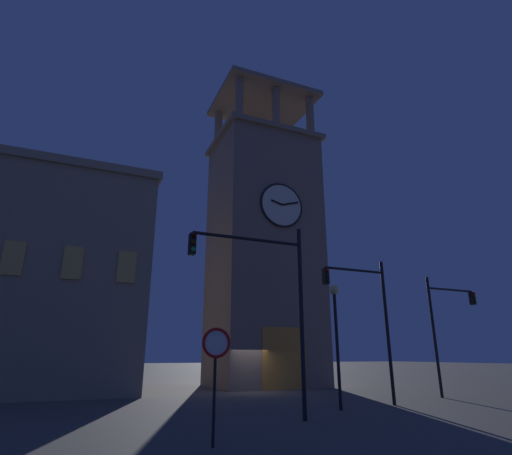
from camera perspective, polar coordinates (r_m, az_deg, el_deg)
ground_plane at (r=26.90m, az=-0.40°, el=-22.18°), size 200.00×200.00×0.00m
clocktower at (r=32.42m, az=1.07°, el=-2.93°), size 8.33×7.11×26.31m
traffic_signal_near at (r=14.95m, az=1.89°, el=-8.43°), size 4.46×0.41×6.93m
traffic_signal_mid at (r=20.33m, az=15.58°, el=-10.86°), size 3.52×0.41×6.65m
traffic_signal_far at (r=26.23m, az=25.24°, el=-11.46°), size 3.66×0.41×6.50m
street_lamp at (r=18.50m, az=11.18°, el=-12.75°), size 0.44×0.44×5.19m
no_horn_sign at (r=11.04m, az=-5.67°, el=-17.07°), size 0.78×0.14×2.86m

